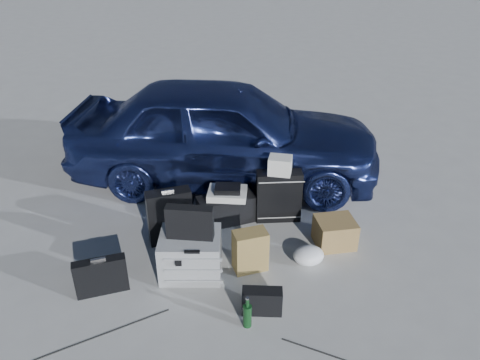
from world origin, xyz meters
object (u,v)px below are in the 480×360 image
at_px(suitcase_right, 279,196).
at_px(suitcase_left, 170,216).
at_px(duffel_bag, 226,209).
at_px(green_bottle, 247,312).
at_px(car, 225,132).
at_px(cardboard_box, 335,232).
at_px(briefcase, 101,276).
at_px(pelican_case, 191,254).

bearing_deg(suitcase_right, suitcase_left, -164.41).
xyz_separation_m(suitcase_left, duffel_bag, (0.65, 0.24, -0.14)).
xyz_separation_m(suitcase_left, green_bottle, (0.56, -1.37, -0.15)).
height_order(suitcase_right, green_bottle, suitcase_right).
distance_m(suitcase_left, green_bottle, 1.48).
xyz_separation_m(car, suitcase_left, (-0.80, -1.27, -0.37)).
distance_m(suitcase_right, cardboard_box, 0.76).
bearing_deg(cardboard_box, green_bottle, -140.03).
relative_size(suitcase_right, cardboard_box, 1.52).
distance_m(car, suitcase_right, 1.23).
height_order(car, duffel_bag, car).
bearing_deg(green_bottle, briefcase, 151.78).
relative_size(duffel_bag, green_bottle, 2.13).
height_order(suitcase_left, duffel_bag, suitcase_left).
bearing_deg(briefcase, car, 46.32).
distance_m(car, cardboard_box, 1.98).
distance_m(cardboard_box, green_bottle, 1.50).
xyz_separation_m(pelican_case, green_bottle, (0.40, -0.80, -0.06)).
xyz_separation_m(car, duffel_bag, (-0.16, -1.03, -0.51)).
bearing_deg(car, suitcase_right, -142.45).
bearing_deg(duffel_bag, briefcase, -153.80).
xyz_separation_m(suitcase_left, cardboard_box, (1.70, -0.40, -0.15)).
bearing_deg(suitcase_right, briefcase, -148.01).
xyz_separation_m(briefcase, suitcase_left, (0.68, 0.70, 0.12)).
relative_size(car, suitcase_right, 6.47).
relative_size(suitcase_left, suitcase_right, 0.99).
bearing_deg(pelican_case, suitcase_right, 45.66).
xyz_separation_m(briefcase, green_bottle, (1.24, -0.66, -0.03)).
height_order(briefcase, suitcase_right, suitcase_right).
bearing_deg(cardboard_box, duffel_bag, 148.57).
distance_m(duffel_bag, green_bottle, 1.61).
height_order(briefcase, duffel_bag, briefcase).
height_order(pelican_case, briefcase, pelican_case).
bearing_deg(suitcase_right, duffel_bag, -178.64).
height_order(cardboard_box, green_bottle, green_bottle).
relative_size(cardboard_box, green_bottle, 1.32).
bearing_deg(duffel_bag, suitcase_right, -15.22).
bearing_deg(car, duffel_bag, -172.93).
bearing_deg(duffel_bag, car, 71.98).
height_order(pelican_case, green_bottle, pelican_case).
relative_size(car, suitcase_left, 6.50).
distance_m(suitcase_right, duffel_bag, 0.61).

